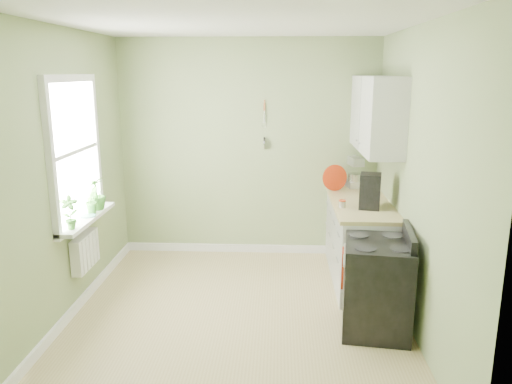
{
  "coord_description": "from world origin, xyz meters",
  "views": [
    {
      "loc": [
        0.38,
        -4.36,
        2.29
      ],
      "look_at": [
        0.15,
        0.55,
        1.11
      ],
      "focal_mm": 35.0,
      "sensor_mm": 36.0,
      "label": 1
    }
  ],
  "objects_px": {
    "stove": "(377,286)",
    "coffee_maker": "(370,192)",
    "stand_mixer": "(354,172)",
    "kettle": "(333,179)"
  },
  "relations": [
    {
      "from": "stand_mixer",
      "to": "coffee_maker",
      "type": "bearing_deg",
      "value": -89.48
    },
    {
      "from": "coffee_maker",
      "to": "stand_mixer",
      "type": "bearing_deg",
      "value": 90.52
    },
    {
      "from": "stove",
      "to": "kettle",
      "type": "bearing_deg",
      "value": 96.65
    },
    {
      "from": "kettle",
      "to": "coffee_maker",
      "type": "relative_size",
      "value": 0.51
    },
    {
      "from": "stove",
      "to": "coffee_maker",
      "type": "xyz_separation_m",
      "value": [
        0.05,
        0.86,
        0.66
      ]
    },
    {
      "from": "kettle",
      "to": "stand_mixer",
      "type": "bearing_deg",
      "value": 4.54
    },
    {
      "from": "stove",
      "to": "stand_mixer",
      "type": "relative_size",
      "value": 2.33
    },
    {
      "from": "stand_mixer",
      "to": "kettle",
      "type": "relative_size",
      "value": 2.22
    },
    {
      "from": "stove",
      "to": "coffee_maker",
      "type": "bearing_deg",
      "value": 86.67
    },
    {
      "from": "kettle",
      "to": "coffee_maker",
      "type": "bearing_deg",
      "value": -75.19
    }
  ]
}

